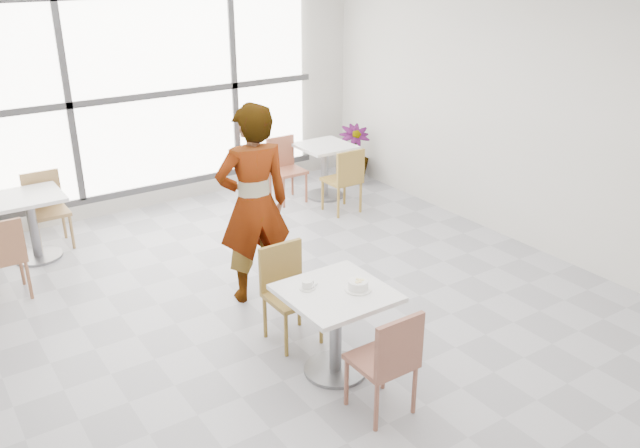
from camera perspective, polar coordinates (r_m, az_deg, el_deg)
floor at (r=6.41m, az=-1.52°, el=-7.40°), size 7.00×7.00×0.00m
wall_back at (r=8.87m, az=-14.18°, el=10.93°), size 6.00×0.00×6.00m
wall_right at (r=7.77m, az=17.55°, el=8.96°), size 0.00×7.00×7.00m
window at (r=8.81m, az=-14.02°, el=10.87°), size 4.60×0.07×2.52m
main_table at (r=5.27m, az=1.39°, el=-8.01°), size 0.80×0.80×0.75m
chair_near at (r=4.85m, az=6.00°, el=-11.48°), size 0.42×0.42×0.87m
chair_far at (r=5.76m, az=-2.86°, el=-5.44°), size 0.42×0.42×0.87m
oatmeal_bowl at (r=5.16m, az=3.33°, el=-5.31°), size 0.21×0.21×0.09m
coffee_cup at (r=5.18m, az=-1.10°, el=-5.33°), size 0.16×0.13×0.07m
person at (r=6.25m, az=-5.79°, el=1.68°), size 0.79×0.59×1.97m
bg_table_left at (r=7.90m, az=-23.79°, el=0.51°), size 0.70×0.70×0.75m
bg_table_right at (r=9.10m, az=0.42°, el=5.31°), size 0.70×0.70×0.75m
bg_chair_left_near at (r=7.05m, az=-25.93°, el=-2.35°), size 0.42×0.42×0.87m
bg_chair_left_far at (r=8.19m, az=-22.72°, el=1.57°), size 0.42×0.42×0.87m
bg_chair_right_near at (r=8.50m, az=2.23°, el=4.13°), size 0.42×0.42×0.87m
bg_chair_right_far at (r=8.99m, az=-3.10°, el=5.17°), size 0.42×0.42×0.87m
plant_right at (r=9.79m, az=2.92°, el=6.14°), size 0.60×0.60×0.83m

